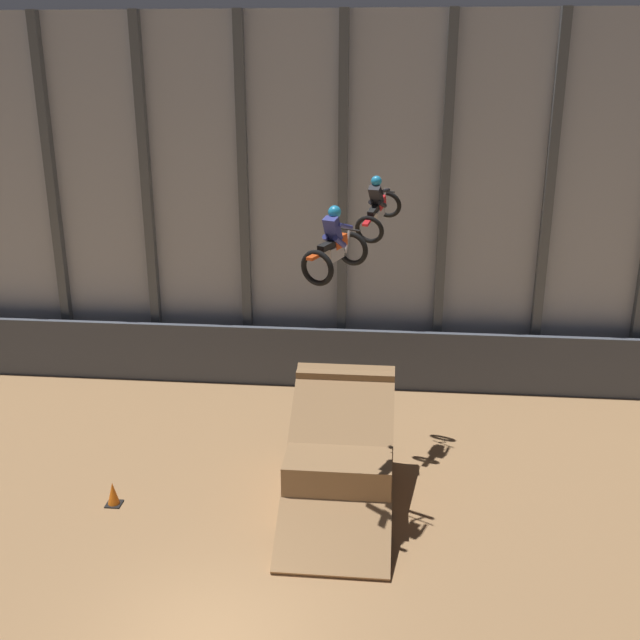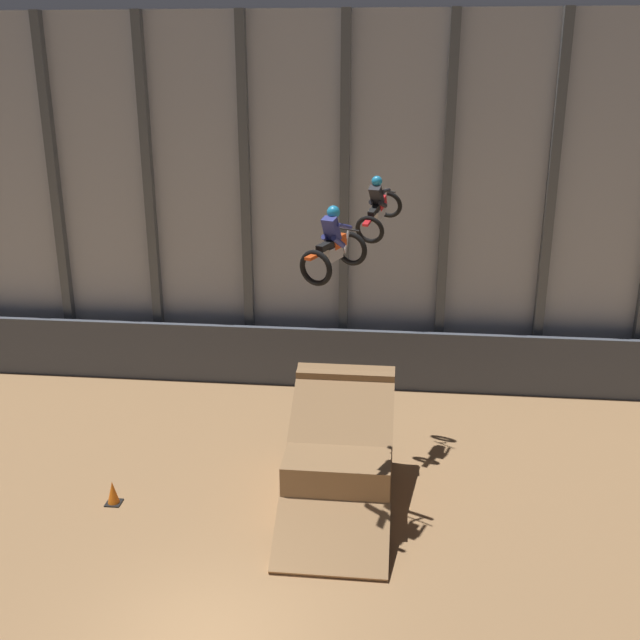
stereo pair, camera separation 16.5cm
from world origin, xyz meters
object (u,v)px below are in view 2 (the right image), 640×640
(rider_bike_left_air, at_px, (334,247))
(rider_bike_right_air, at_px, (378,209))
(traffic_cone_near_ramp, at_px, (113,493))
(dirt_ramp, at_px, (341,456))

(rider_bike_left_air, height_order, rider_bike_right_air, rider_bike_right_air)
(rider_bike_left_air, bearing_deg, rider_bike_right_air, 104.09)
(rider_bike_left_air, bearing_deg, traffic_cone_near_ramp, -155.49)
(dirt_ramp, bearing_deg, traffic_cone_near_ramp, -168.28)
(dirt_ramp, height_order, rider_bike_right_air, rider_bike_right_air)
(dirt_ramp, xyz_separation_m, rider_bike_right_air, (0.67, 2.53, 5.48))
(rider_bike_right_air, bearing_deg, rider_bike_left_air, -84.04)
(rider_bike_right_air, bearing_deg, dirt_ramp, -87.18)
(dirt_ramp, bearing_deg, rider_bike_right_air, 75.20)
(rider_bike_left_air, relative_size, rider_bike_right_air, 0.94)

